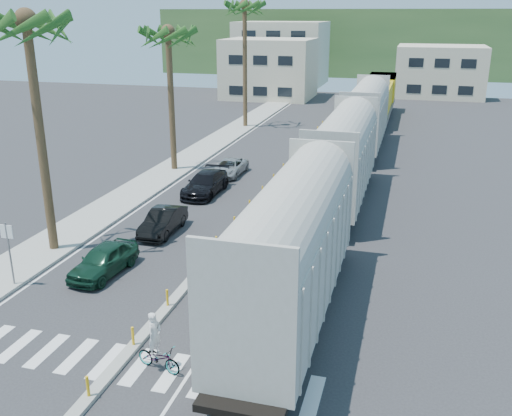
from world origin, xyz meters
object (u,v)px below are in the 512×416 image
(car_lead, at_px, (104,260))
(cyclist, at_px, (158,352))
(street_sign, at_px, (9,245))
(car_second, at_px, (163,221))

(car_lead, height_order, cyclist, cyclist)
(street_sign, bearing_deg, car_lead, 35.18)
(car_second, bearing_deg, car_lead, -96.02)
(street_sign, bearing_deg, cyclist, -24.34)
(car_lead, relative_size, car_second, 1.03)
(car_second, relative_size, cyclist, 1.91)
(car_lead, distance_m, cyclist, 8.30)
(street_sign, distance_m, cyclist, 9.66)
(street_sign, height_order, car_lead, street_sign)
(street_sign, xyz_separation_m, car_second, (3.62, 7.72, -1.31))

